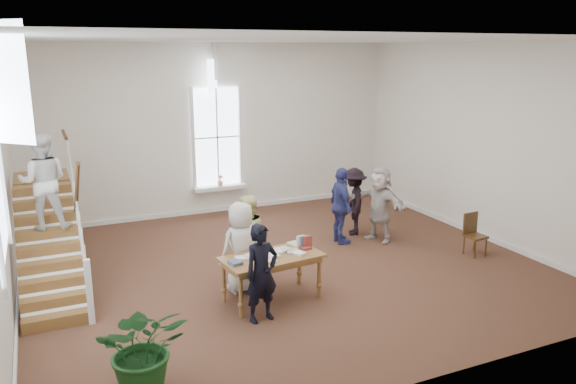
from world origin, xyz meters
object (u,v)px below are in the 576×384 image
woman_cluster_a (341,206)px  side_chair (473,232)px  woman_cluster_b (354,201)px  woman_cluster_c (380,204)px  floor_plant (144,347)px  elderly_woman (241,247)px  library_table (272,260)px  person_yellow (247,237)px  police_officer (262,273)px

woman_cluster_a → side_chair: woman_cluster_a is taller
woman_cluster_a → side_chair: size_ratio=1.93×
woman_cluster_b → woman_cluster_c: woman_cluster_c is taller
woman_cluster_b → floor_plant: woman_cluster_b is taller
woman_cluster_b → floor_plant: (-5.75, -4.45, -0.18)m
floor_plant → side_chair: floor_plant is taller
elderly_woman → woman_cluster_c: 4.06m
library_table → person_yellow: (-0.05, 1.10, 0.09)m
elderly_woman → woman_cluster_a: 3.32m
woman_cluster_c → woman_cluster_a: bearing=-120.7°
police_officer → person_yellow: bearing=66.0°
police_officer → side_chair: bearing=-0.7°
woman_cluster_a → library_table: bearing=136.5°
police_officer → woman_cluster_b: 4.87m
woman_cluster_c → police_officer: bearing=-74.9°
woman_cluster_a → person_yellow: bearing=118.4°
person_yellow → woman_cluster_a: bearing=-176.3°
person_yellow → library_table: bearing=74.9°
library_table → elderly_woman: size_ratio=1.09×
library_table → police_officer: (-0.45, -0.65, 0.08)m
woman_cluster_a → floor_plant: size_ratio=1.41×
library_table → side_chair: (4.84, 0.32, -0.23)m
woman_cluster_a → floor_plant: woman_cluster_a is taller
woman_cluster_b → woman_cluster_c: size_ratio=0.92×
police_officer → woman_cluster_c: size_ratio=0.94×
person_yellow → woman_cluster_b: person_yellow is taller
woman_cluster_a → side_chair: 2.91m
woman_cluster_a → floor_plant: bearing=135.0°
police_officer → elderly_woman: (0.10, 1.25, 0.02)m
woman_cluster_b → woman_cluster_c: 0.72m
woman_cluster_b → police_officer: bearing=-21.6°
police_officer → woman_cluster_b: police_officer is taller
woman_cluster_c → floor_plant: 7.15m
woman_cluster_b → side_chair: (1.65, -2.26, -0.30)m
police_officer → person_yellow: 1.80m
police_officer → floor_plant: 2.44m
elderly_woman → woman_cluster_b: bearing=-161.9°
person_yellow → woman_cluster_a: (2.64, 1.03, 0.05)m
woman_cluster_a → side_chair: (2.25, -1.81, -0.38)m
library_table → police_officer: 0.80m
woman_cluster_b → library_table: bearing=-24.2°
woman_cluster_a → woman_cluster_c: woman_cluster_a is taller
person_yellow → woman_cluster_c: bearing=175.5°
police_officer → woman_cluster_b: bearing=30.5°
woman_cluster_c → woman_cluster_b: bearing=-173.4°
library_table → police_officer: size_ratio=1.12×
person_yellow → woman_cluster_b: bearing=-173.1°
elderly_woman → woman_cluster_b: 4.06m
floor_plant → side_chair: (7.39, 2.19, -0.12)m
woman_cluster_a → elderly_woman: bearing=124.6°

